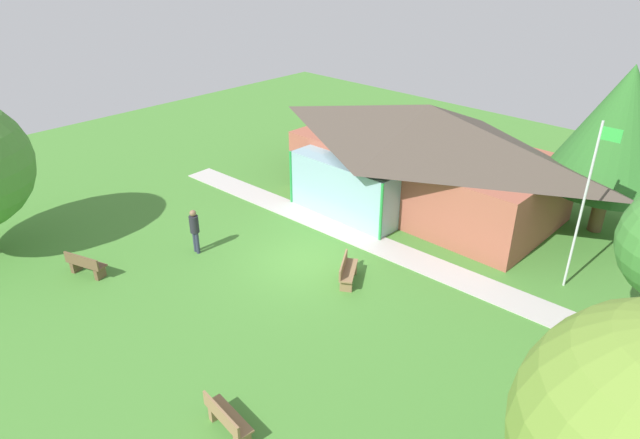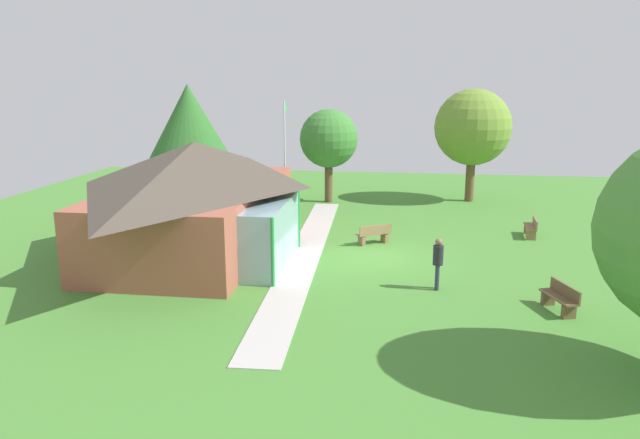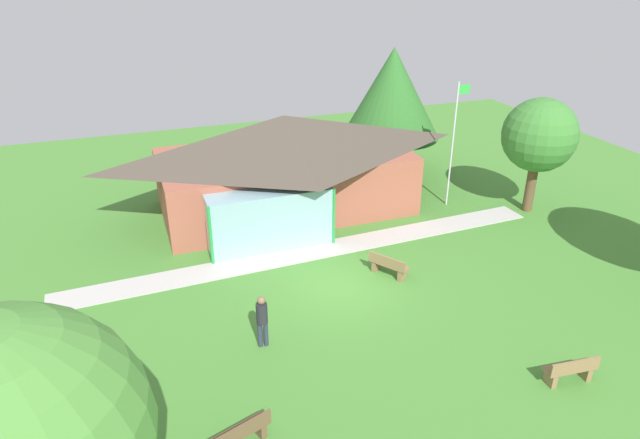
# 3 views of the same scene
# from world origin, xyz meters

# --- Properties ---
(ground_plane) EXTENTS (44.00, 44.00, 0.00)m
(ground_plane) POSITION_xyz_m (0.00, 0.00, 0.00)
(ground_plane) COLOR #478433
(pavilion) EXTENTS (11.94, 7.38, 4.38)m
(pavilion) POSITION_xyz_m (0.06, 7.02, 2.27)
(pavilion) COLOR #A35642
(pavilion) RESTS_ON ground_plane
(footpath) EXTENTS (19.69, 2.11, 0.03)m
(footpath) POSITION_xyz_m (0.00, 2.76, 0.01)
(footpath) COLOR #BCB7B2
(footpath) RESTS_ON ground_plane
(flagpole) EXTENTS (0.64, 0.08, 5.73)m
(flagpole) POSITION_xyz_m (7.42, 5.02, 3.16)
(flagpole) COLOR silver
(flagpole) RESTS_ON ground_plane
(bench_rear_near_path) EXTENTS (1.18, 1.50, 0.84)m
(bench_rear_near_path) POSITION_xyz_m (1.93, 0.13, 0.40)
(bench_rear_near_path) COLOR olive
(bench_rear_near_path) RESTS_ON ground_plane
(bench_front_left) EXTENTS (1.56, 0.90, 0.84)m
(bench_front_left) POSITION_xyz_m (-4.88, -5.79, 0.40)
(bench_front_left) COLOR brown
(bench_front_left) RESTS_ON ground_plane
(bench_front_right) EXTENTS (1.54, 0.58, 0.84)m
(bench_front_right) POSITION_xyz_m (4.10, -6.66, 0.40)
(bench_front_right) COLOR olive
(bench_front_right) RESTS_ON ground_plane
(visitor_strolling_lawn) EXTENTS (0.34, 0.34, 1.74)m
(visitor_strolling_lawn) POSITION_xyz_m (-3.41, -2.24, 1.02)
(visitor_strolling_lawn) COLOR #2D3347
(visitor_strolling_lawn) RESTS_ON ground_plane
(tree_east_hedge) EXTENTS (3.22, 3.22, 5.19)m
(tree_east_hedge) POSITION_xyz_m (10.51, 3.16, 3.54)
(tree_east_hedge) COLOR brown
(tree_east_hedge) RESTS_ON ground_plane
(tree_behind_pavilion_right) EXTENTS (5.04, 5.04, 6.56)m
(tree_behind_pavilion_right) POSITION_xyz_m (6.67, 9.76, 4.27)
(tree_behind_pavilion_right) COLOR brown
(tree_behind_pavilion_right) RESTS_ON ground_plane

